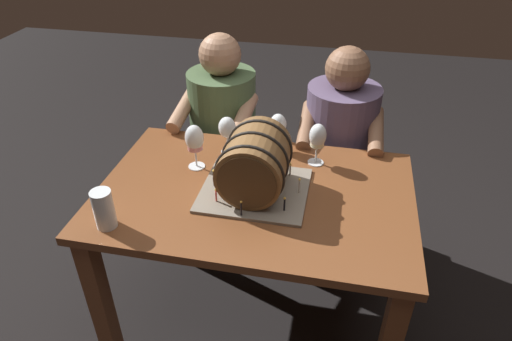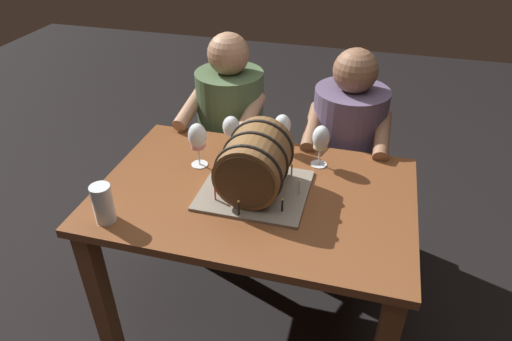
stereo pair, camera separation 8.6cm
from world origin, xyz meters
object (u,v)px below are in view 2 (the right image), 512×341
object	(u,v)px
wine_glass_amber	(282,127)
person_seated_left	(231,145)
barrel_cake	(256,165)
wine_glass_empty	(231,127)
person_seated_right	(344,162)
wine_glass_rose	(198,138)
dining_table	(255,214)
beer_pint	(104,205)
wine_glass_white	(321,139)

from	to	relation	value
wine_glass_amber	person_seated_left	xyz separation A→B (m)	(-0.34, 0.30, -0.32)
wine_glass_amber	barrel_cake	bearing A→B (deg)	-94.88
wine_glass_empty	person_seated_right	world-z (taller)	person_seated_right
wine_glass_amber	person_seated_right	size ratio (longest dim) A/B	0.16
wine_glass_rose	person_seated_right	bearing A→B (deg)	40.95
dining_table	barrel_cake	bearing A→B (deg)	-15.71
dining_table	person_seated_left	world-z (taller)	person_seated_left
wine_glass_amber	wine_glass_rose	world-z (taller)	wine_glass_rose
barrel_cake	beer_pint	xyz separation A→B (m)	(-0.48, -0.31, -0.06)
wine_glass_amber	person_seated_left	world-z (taller)	person_seated_left
wine_glass_white	beer_pint	bearing A→B (deg)	-140.48
person_seated_right	wine_glass_amber	bearing A→B (deg)	-132.68
wine_glass_white	wine_glass_amber	bearing A→B (deg)	156.61
person_seated_right	beer_pint	bearing A→B (deg)	-129.61
wine_glass_empty	barrel_cake	bearing A→B (deg)	-55.24
wine_glass_rose	person_seated_left	xyz separation A→B (m)	(-0.03, 0.51, -0.33)
wine_glass_rose	person_seated_left	size ratio (longest dim) A/B	0.17
wine_glass_empty	wine_glass_white	xyz separation A→B (m)	(0.40, -0.01, 0.00)
wine_glass_white	person_seated_right	world-z (taller)	person_seated_right
wine_glass_amber	person_seated_left	size ratio (longest dim) A/B	0.15
wine_glass_amber	person_seated_right	xyz separation A→B (m)	(0.27, 0.30, -0.32)
wine_glass_white	dining_table	bearing A→B (deg)	-130.01
dining_table	barrel_cake	size ratio (longest dim) A/B	3.00
barrel_cake	wine_glass_amber	xyz separation A→B (m)	(0.03, 0.34, -0.01)
dining_table	person_seated_right	distance (m)	0.71
beer_pint	person_seated_left	xyz separation A→B (m)	(0.17, 0.95, -0.27)
beer_pint	wine_glass_white	bearing A→B (deg)	39.52
wine_glass_empty	wine_glass_rose	xyz separation A→B (m)	(-0.10, -0.14, 0.01)
wine_glass_rose	person_seated_right	size ratio (longest dim) A/B	0.17
wine_glass_empty	beer_pint	bearing A→B (deg)	-117.06
wine_glass_amber	beer_pint	distance (m)	0.83
wine_glass_amber	wine_glass_white	xyz separation A→B (m)	(0.18, -0.08, 0.01)
wine_glass_amber	wine_glass_rose	bearing A→B (deg)	-145.79
beer_pint	wine_glass_rose	bearing A→B (deg)	65.92
wine_glass_amber	wine_glass_empty	bearing A→B (deg)	-161.65
beer_pint	wine_glass_empty	bearing A→B (deg)	62.94
person_seated_right	dining_table	bearing A→B (deg)	-115.87
dining_table	wine_glass_empty	size ratio (longest dim) A/B	7.13
barrel_cake	beer_pint	world-z (taller)	barrel_cake
dining_table	person_seated_left	distance (m)	0.71
barrel_cake	beer_pint	bearing A→B (deg)	-147.02
barrel_cake	person_seated_left	xyz separation A→B (m)	(-0.31, 0.63, -0.32)
wine_glass_empty	beer_pint	distance (m)	0.65
wine_glass_amber	beer_pint	world-z (taller)	wine_glass_amber
wine_glass_empty	wine_glass_rose	size ratio (longest dim) A/B	0.88
wine_glass_white	person_seated_right	xyz separation A→B (m)	(0.09, 0.37, -0.33)
barrel_cake	wine_glass_empty	size ratio (longest dim) A/B	2.38
wine_glass_rose	person_seated_left	distance (m)	0.61
wine_glass_white	wine_glass_rose	world-z (taller)	wine_glass_rose
barrel_cake	wine_glass_white	bearing A→B (deg)	50.80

